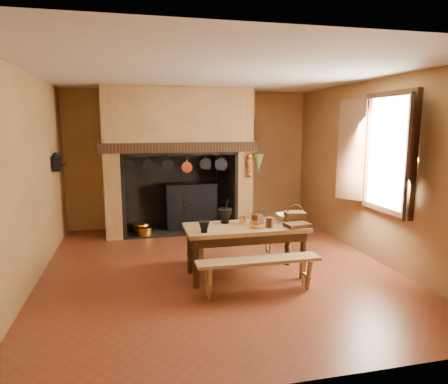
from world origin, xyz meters
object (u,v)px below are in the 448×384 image
wicker_basket (295,216)px  work_table (246,234)px  mixing_bowl (288,217)px  iron_range (191,205)px  bench_front (259,267)px  coffee_grinder (258,218)px

wicker_basket → work_table: bearing=-170.2°
work_table → mixing_bowl: 0.76m
iron_range → mixing_bowl: size_ratio=4.71×
work_table → bench_front: bearing=-90.0°
bench_front → mixing_bowl: 1.17m
iron_range → bench_front: 3.43m
bench_front → coffee_grinder: bearing=73.5°
bench_front → mixing_bowl: mixing_bowl is taller
coffee_grinder → iron_range: bearing=77.7°
work_table → mixing_bowl: bearing=17.2°
mixing_bowl → wicker_basket: 0.20m
iron_range → bench_front: size_ratio=1.01×
iron_range → bench_front: bearing=-84.0°
work_table → wicker_basket: bearing=2.2°
work_table → mixing_bowl: size_ratio=4.92×
iron_range → coffee_grinder: bearing=-78.6°
iron_range → wicker_basket: bearing=-68.5°
coffee_grinder → mixing_bowl: coffee_grinder is taller
iron_range → bench_front: (0.36, -3.41, -0.15)m
coffee_grinder → mixing_bowl: bearing=-7.1°
work_table → coffee_grinder: coffee_grinder is taller
iron_range → wicker_basket: iron_range is taller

